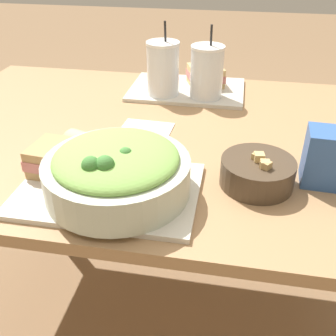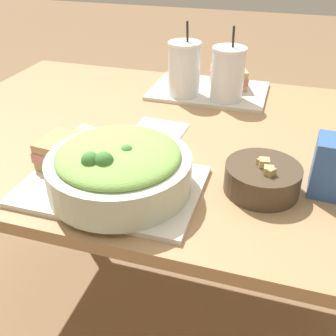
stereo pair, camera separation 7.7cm
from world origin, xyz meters
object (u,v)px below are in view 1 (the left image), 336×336
object	(u,v)px
drink_cup_dark	(163,70)
drink_cup_red	(207,74)
baguette_near	(98,151)
soup_bowl	(257,172)
napkin_folded	(146,129)
salad_bowl	(117,170)
sandwich_near	(59,159)
sandwich_far	(205,76)

from	to	relation	value
drink_cup_dark	drink_cup_red	bearing A→B (deg)	-0.00
baguette_near	soup_bowl	bearing A→B (deg)	-70.56
drink_cup_dark	napkin_folded	size ratio (longest dim) A/B	1.58
salad_bowl	sandwich_near	size ratio (longest dim) A/B	2.31
sandwich_near	sandwich_far	distance (m)	0.67
salad_bowl	sandwich_far	world-z (taller)	salad_bowl
soup_bowl	napkin_folded	bearing A→B (deg)	143.30
sandwich_near	drink_cup_red	xyz separation A→B (m)	(0.28, 0.50, 0.04)
drink_cup_red	napkin_folded	xyz separation A→B (m)	(-0.14, -0.24, -0.09)
salad_bowl	napkin_folded	xyz separation A→B (m)	(-0.01, 0.32, -0.06)
soup_bowl	drink_cup_dark	world-z (taller)	drink_cup_dark
sandwich_near	napkin_folded	size ratio (longest dim) A/B	0.89
sandwich_near	napkin_folded	bearing A→B (deg)	68.36
salad_bowl	drink_cup_red	xyz separation A→B (m)	(0.13, 0.56, 0.02)
drink_cup_red	sandwich_far	bearing A→B (deg)	96.49
soup_bowl	baguette_near	xyz separation A→B (m)	(-0.36, 0.01, 0.01)
sandwich_near	drink_cup_red	size ratio (longest dim) A/B	0.58
drink_cup_red	drink_cup_dark	bearing A→B (deg)	180.00
baguette_near	drink_cup_dark	xyz separation A→B (m)	(0.06, 0.46, 0.05)
baguette_near	drink_cup_red	bearing A→B (deg)	-3.51
sandwich_near	drink_cup_red	world-z (taller)	drink_cup_red
salad_bowl	sandwich_near	world-z (taller)	salad_bowl
sandwich_far	salad_bowl	bearing A→B (deg)	-119.60
baguette_near	drink_cup_dark	world-z (taller)	drink_cup_dark
napkin_folded	sandwich_near	bearing A→B (deg)	-117.40
sandwich_near	baguette_near	xyz separation A→B (m)	(0.07, 0.05, 0.00)
baguette_near	drink_cup_dark	distance (m)	0.46
drink_cup_dark	napkin_folded	xyz separation A→B (m)	(-0.00, -0.24, -0.09)
salad_bowl	drink_cup_dark	xyz separation A→B (m)	(-0.01, 0.56, 0.03)
soup_bowl	sandwich_near	size ratio (longest dim) A/B	1.23
salad_bowl	drink_cup_dark	world-z (taller)	drink_cup_dark
soup_bowl	drink_cup_red	size ratio (longest dim) A/B	0.71
sandwich_far	drink_cup_red	size ratio (longest dim) A/B	0.64
napkin_folded	drink_cup_red	bearing A→B (deg)	59.70
napkin_folded	sandwich_far	bearing A→B (deg)	69.87
drink_cup_red	salad_bowl	bearing A→B (deg)	-102.93
sandwich_far	napkin_folded	distance (m)	0.37
sandwich_far	sandwich_near	bearing A→B (deg)	-133.13
soup_bowl	salad_bowl	bearing A→B (deg)	-161.82
drink_cup_dark	drink_cup_red	size ratio (longest dim) A/B	1.02
salad_bowl	drink_cup_dark	size ratio (longest dim) A/B	1.30
salad_bowl	drink_cup_red	distance (m)	0.57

